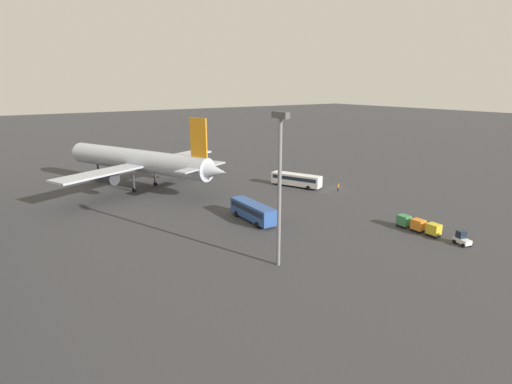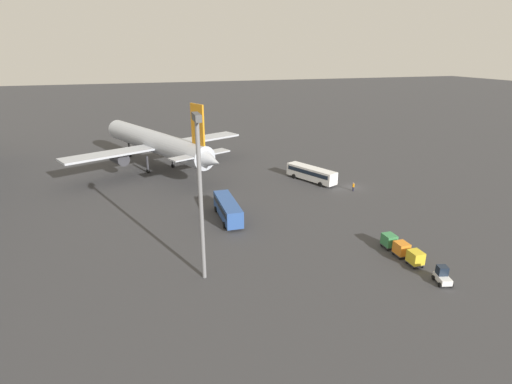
{
  "view_description": "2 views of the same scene",
  "coord_description": "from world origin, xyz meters",
  "px_view_note": "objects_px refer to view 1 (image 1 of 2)",
  "views": [
    {
      "loc": [
        -64.37,
        65.47,
        23.55
      ],
      "look_at": [
        0.24,
        21.64,
        2.34
      ],
      "focal_mm": 28.0,
      "sensor_mm": 36.0,
      "label": 1
    },
    {
      "loc": [
        -68.56,
        42.32,
        26.72
      ],
      "look_at": [
        -6.52,
        22.67,
        3.53
      ],
      "focal_mm": 28.0,
      "sensor_mm": 36.0,
      "label": 2
    }
  ],
  "objects_px": {
    "shuttle_bus_near": "(296,179)",
    "cargo_cart_orange": "(418,225)",
    "shuttle_bus_far": "(253,210)",
    "cargo_cart_green": "(404,220)",
    "cargo_cart_yellow": "(434,229)",
    "worker_person": "(338,187)",
    "airplane": "(139,161)",
    "baggage_tug": "(462,239)"
  },
  "relations": [
    {
      "from": "airplane",
      "to": "baggage_tug",
      "type": "distance_m",
      "value": 67.74
    },
    {
      "from": "airplane",
      "to": "shuttle_bus_far",
      "type": "bearing_deg",
      "value": 170.69
    },
    {
      "from": "cargo_cart_yellow",
      "to": "cargo_cart_green",
      "type": "height_order",
      "value": "same"
    },
    {
      "from": "airplane",
      "to": "worker_person",
      "type": "relative_size",
      "value": 27.51
    },
    {
      "from": "cargo_cart_yellow",
      "to": "baggage_tug",
      "type": "bearing_deg",
      "value": -174.03
    },
    {
      "from": "cargo_cart_yellow",
      "to": "shuttle_bus_far",
      "type": "bearing_deg",
      "value": 41.15
    },
    {
      "from": "cargo_cart_yellow",
      "to": "cargo_cart_orange",
      "type": "xyz_separation_m",
      "value": [
        2.68,
        0.18,
        0.0
      ]
    },
    {
      "from": "shuttle_bus_near",
      "to": "cargo_cart_orange",
      "type": "distance_m",
      "value": 34.35
    },
    {
      "from": "airplane",
      "to": "cargo_cart_yellow",
      "type": "distance_m",
      "value": 63.57
    },
    {
      "from": "baggage_tug",
      "to": "cargo_cart_yellow",
      "type": "height_order",
      "value": "baggage_tug"
    },
    {
      "from": "shuttle_bus_far",
      "to": "cargo_cart_orange",
      "type": "xyz_separation_m",
      "value": [
        -19.82,
        -19.49,
        -0.73
      ]
    },
    {
      "from": "airplane",
      "to": "cargo_cart_green",
      "type": "bearing_deg",
      "value": -174.98
    },
    {
      "from": "baggage_tug",
      "to": "cargo_cart_green",
      "type": "relative_size",
      "value": 1.29
    },
    {
      "from": "baggage_tug",
      "to": "cargo_cart_yellow",
      "type": "bearing_deg",
      "value": 21.07
    },
    {
      "from": "cargo_cart_green",
      "to": "worker_person",
      "type": "bearing_deg",
      "value": -18.9
    },
    {
      "from": "worker_person",
      "to": "cargo_cart_yellow",
      "type": "xyz_separation_m",
      "value": [
        -28.5,
        7.66,
        0.32
      ]
    },
    {
      "from": "shuttle_bus_far",
      "to": "cargo_cart_green",
      "type": "height_order",
      "value": "shuttle_bus_far"
    },
    {
      "from": "airplane",
      "to": "cargo_cart_orange",
      "type": "xyz_separation_m",
      "value": [
        -53.9,
        -28.33,
        -5.19
      ]
    },
    {
      "from": "airplane",
      "to": "cargo_cart_yellow",
      "type": "relative_size",
      "value": 23.24
    },
    {
      "from": "worker_person",
      "to": "cargo_cart_orange",
      "type": "relative_size",
      "value": 0.84
    },
    {
      "from": "shuttle_bus_far",
      "to": "cargo_cart_green",
      "type": "xyz_separation_m",
      "value": [
        -17.14,
        -19.41,
        -0.73
      ]
    },
    {
      "from": "worker_person",
      "to": "cargo_cart_green",
      "type": "relative_size",
      "value": 0.84
    },
    {
      "from": "shuttle_bus_near",
      "to": "cargo_cart_green",
      "type": "bearing_deg",
      "value": 151.63
    },
    {
      "from": "shuttle_bus_near",
      "to": "shuttle_bus_far",
      "type": "distance_m",
      "value": 26.29
    },
    {
      "from": "shuttle_bus_far",
      "to": "cargo_cart_yellow",
      "type": "xyz_separation_m",
      "value": [
        -22.51,
        -19.67,
        -0.73
      ]
    },
    {
      "from": "worker_person",
      "to": "cargo_cart_yellow",
      "type": "distance_m",
      "value": 29.52
    },
    {
      "from": "cargo_cart_yellow",
      "to": "cargo_cart_green",
      "type": "xyz_separation_m",
      "value": [
        5.36,
        0.26,
        0.0
      ]
    },
    {
      "from": "airplane",
      "to": "baggage_tug",
      "type": "height_order",
      "value": "airplane"
    },
    {
      "from": "shuttle_bus_near",
      "to": "cargo_cart_green",
      "type": "distance_m",
      "value": 31.68
    },
    {
      "from": "baggage_tug",
      "to": "worker_person",
      "type": "bearing_deg",
      "value": 2.75
    },
    {
      "from": "cargo_cart_yellow",
      "to": "worker_person",
      "type": "bearing_deg",
      "value": -15.05
    },
    {
      "from": "shuttle_bus_near",
      "to": "shuttle_bus_far",
      "type": "xyz_separation_m",
      "value": [
        -14.43,
        21.98,
        0.09
      ]
    },
    {
      "from": "airplane",
      "to": "cargo_cart_orange",
      "type": "height_order",
      "value": "airplane"
    },
    {
      "from": "airplane",
      "to": "baggage_tug",
      "type": "relative_size",
      "value": 18.02
    },
    {
      "from": "airplane",
      "to": "cargo_cart_yellow",
      "type": "height_order",
      "value": "airplane"
    },
    {
      "from": "cargo_cart_orange",
      "to": "airplane",
      "type": "bearing_deg",
      "value": 27.73
    },
    {
      "from": "cargo_cart_orange",
      "to": "cargo_cart_green",
      "type": "distance_m",
      "value": 2.68
    },
    {
      "from": "baggage_tug",
      "to": "worker_person",
      "type": "distance_m",
      "value": 33.68
    },
    {
      "from": "airplane",
      "to": "cargo_cart_green",
      "type": "height_order",
      "value": "airplane"
    },
    {
      "from": "shuttle_bus_far",
      "to": "cargo_cart_green",
      "type": "distance_m",
      "value": 25.91
    },
    {
      "from": "cargo_cart_green",
      "to": "baggage_tug",
      "type": "bearing_deg",
      "value": -175.77
    },
    {
      "from": "airplane",
      "to": "cargo_cart_yellow",
      "type": "bearing_deg",
      "value": -177.11
    }
  ]
}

